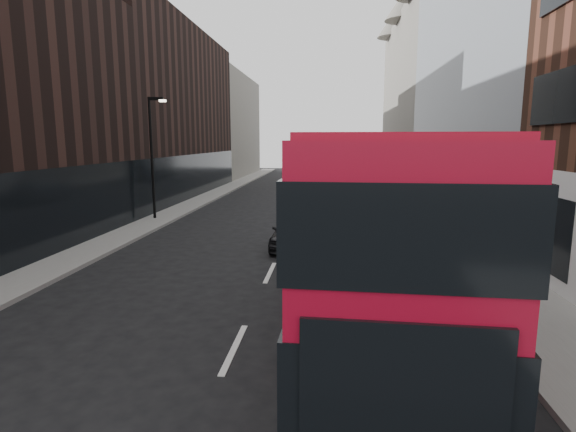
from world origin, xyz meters
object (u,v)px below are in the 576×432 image
(red_bus, at_px, (375,228))
(street_lamp, at_px, (153,150))
(grey_bus, at_px, (330,165))
(car_c, at_px, (347,197))
(car_b, at_px, (339,194))
(car_a, at_px, (293,231))

(red_bus, bearing_deg, street_lamp, 129.73)
(grey_bus, bearing_deg, car_c, -80.92)
(street_lamp, height_order, red_bus, street_lamp)
(street_lamp, bearing_deg, grey_bus, 70.19)
(street_lamp, xyz_separation_m, car_c, (11.48, 6.62, -3.44))
(red_bus, xyz_separation_m, car_c, (0.05, 21.54, -1.92))
(grey_bus, distance_m, car_b, 20.30)
(car_a, bearing_deg, car_b, 83.83)
(red_bus, relative_size, car_b, 2.58)
(car_a, height_order, car_b, car_b)
(red_bus, height_order, grey_bus, red_bus)
(car_b, bearing_deg, car_a, -105.13)
(car_b, bearing_deg, car_c, -73.96)
(street_lamp, relative_size, car_c, 1.37)
(car_c, bearing_deg, car_b, 106.55)
(street_lamp, relative_size, car_a, 1.64)
(red_bus, distance_m, car_b, 23.01)
(car_c, bearing_deg, grey_bus, 87.71)
(street_lamp, distance_m, grey_bus, 30.12)
(red_bus, distance_m, car_c, 21.63)
(red_bus, xyz_separation_m, grey_bus, (-1.25, 43.18, -0.78))
(street_lamp, xyz_separation_m, grey_bus, (10.18, 28.26, -2.30))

